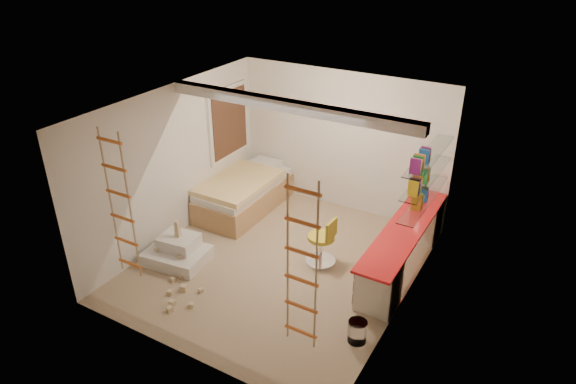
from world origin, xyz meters
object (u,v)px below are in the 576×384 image
Objects in this scene: desk at (403,246)px; bed at (244,193)px; swivel_chair at (322,247)px; play_platform at (178,252)px.

desk is 3.22m from bed.
bed is 2.45× the size of swivel_chair.
swivel_chair reaches higher than play_platform.
play_platform is (0.04, -1.95, -0.17)m from bed.
desk is 1.40× the size of bed.
play_platform is at bearing -151.83° from swivel_chair.
desk reaches higher than play_platform.
desk reaches higher than bed.
bed is at bearing 173.51° from desk.
desk is 3.54m from play_platform.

